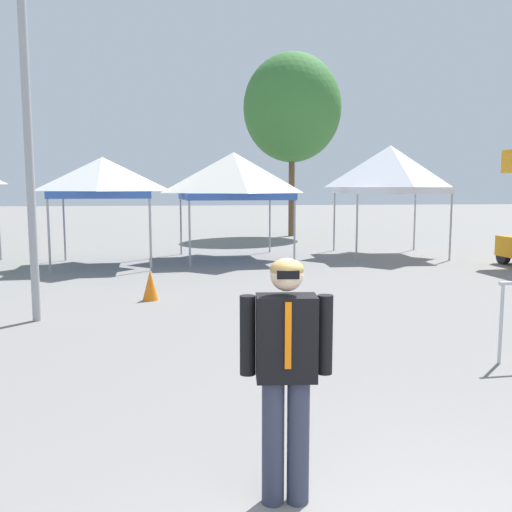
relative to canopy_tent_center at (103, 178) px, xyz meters
name	(u,v)px	position (x,y,z in m)	size (l,w,h in m)	color
canopy_tent_center	(103,178)	(0.00, 0.00, 0.00)	(2.89, 2.89, 3.14)	#9E9EA3
canopy_tent_far_right	(234,176)	(3.89, 0.99, 0.08)	(3.51, 3.51, 3.37)	#9E9EA3
canopy_tent_behind_center	(390,170)	(9.12, 1.20, 0.31)	(3.28, 3.28, 3.65)	#9E9EA3
person_foreground	(286,364)	(2.88, -12.84, -1.52)	(0.65, 0.28, 1.78)	#33384C
light_pole_opposite_side	(21,2)	(-0.28, -6.84, 2.65)	(0.36, 0.36, 9.26)	#9E9EA3
tree_behind_tents_left	(292,108)	(7.43, 9.12, 3.37)	(4.52, 4.52, 8.42)	brown
traffic_cone_lot_center	(150,285)	(1.56, -5.34, -2.25)	(0.32, 0.32, 0.61)	orange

